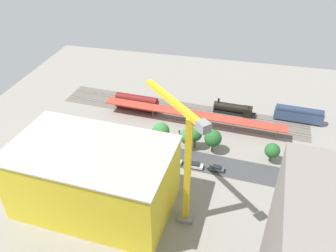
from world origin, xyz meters
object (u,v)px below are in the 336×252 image
parked_car_0 (217,169)px  box_truck_1 (85,151)px  locomotive (235,109)px  street_tree_4 (195,135)px  parked_car_3 (152,158)px  street_tree_1 (161,131)px  parked_car_1 (195,166)px  street_tree_2 (272,151)px  box_truck_0 (152,165)px  traffic_light (179,136)px  passenger_coach (299,114)px  construction_building (94,178)px  tower_crane (184,159)px  street_tree_0 (213,138)px  street_tree_3 (188,137)px  platform_canopy_near (192,114)px  freight_coach_far (137,102)px

parked_car_0 → box_truck_1: 40.27m
locomotive → street_tree_4: (10.79, 23.20, 3.23)m
parked_car_3 → street_tree_1: 9.18m
parked_car_1 → box_truck_1: (33.92, 2.00, 0.88)m
street_tree_4 → street_tree_2: bearing=176.8°
box_truck_0 → traffic_light: traffic_light is taller
box_truck_0 → parked_car_3: bearing=-74.7°
passenger_coach → construction_building: construction_building is taller
tower_crane → street_tree_0: size_ratio=4.06×
parked_car_1 → street_tree_1: street_tree_1 is taller
parked_car_3 → tower_crane: tower_crane is taller
street_tree_1 → locomotive: bearing=-131.3°
street_tree_3 → tower_crane: bearing=97.9°
parked_car_1 → box_truck_1: bearing=3.4°
passenger_coach → parked_car_1: 45.07m
parked_car_0 → street_tree_0: street_tree_0 is taller
parked_car_0 → box_truck_0: (18.37, 3.84, 0.88)m
parked_car_3 → street_tree_4: 15.21m
platform_canopy_near → street_tree_1: size_ratio=7.62×
parked_car_0 → tower_crane: (6.50, 18.50, 17.51)m
box_truck_0 → traffic_light: bearing=-114.3°
street_tree_0 → street_tree_2: size_ratio=1.21×
platform_canopy_near → box_truck_1: platform_canopy_near is taller
parked_car_0 → box_truck_1: (40.20, 2.18, 0.93)m
box_truck_0 → street_tree_4: bearing=-128.7°
tower_crane → box_truck_1: tower_crane is taller
passenger_coach → freight_coach_far: bearing=5.0°
construction_building → street_tree_0: (-26.24, -28.30, -3.79)m
locomotive → street_tree_1: street_tree_1 is taller
street_tree_0 → street_tree_1: size_ratio=0.93×
passenger_coach → construction_building: (53.56, 52.05, 5.80)m
street_tree_1 → box_truck_0: bearing=91.4°
freight_coach_far → platform_canopy_near: bearing=166.2°
construction_building → box_truck_1: bearing=-52.6°
passenger_coach → traffic_light: size_ratio=2.54×
parked_car_3 → street_tree_0: 19.48m
parked_car_0 → street_tree_1: street_tree_1 is taller
street_tree_1 → parked_car_3: bearing=84.2°
parked_car_3 → parked_car_0: bearing=179.8°
parked_car_3 → street_tree_2: 35.71m
street_tree_3 → box_truck_1: bearing=19.9°
passenger_coach → parked_car_0: bearing=52.4°
box_truck_1 → street_tree_1: street_tree_1 is taller
passenger_coach → street_tree_4: 40.30m
locomotive → tower_crane: tower_crane is taller
locomotive → box_truck_0: size_ratio=1.53×
parked_car_1 → parked_car_3: (13.16, -0.26, 0.02)m
freight_coach_far → box_truck_1: size_ratio=1.72×
traffic_light → platform_canopy_near: bearing=-97.1°
freight_coach_far → construction_building: (-4.12, 47.04, 5.75)m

